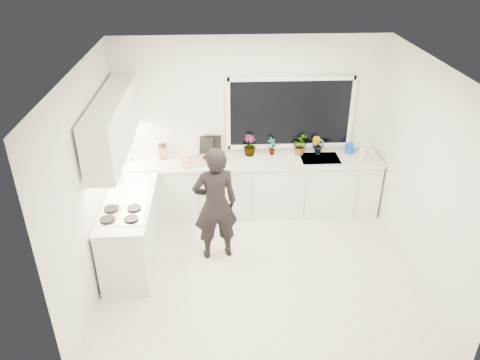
{
  "coord_description": "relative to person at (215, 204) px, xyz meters",
  "views": [
    {
      "loc": [
        -0.49,
        -4.85,
        4.02
      ],
      "look_at": [
        -0.22,
        0.4,
        1.15
      ],
      "focal_mm": 35.0,
      "sensor_mm": 36.0,
      "label": 1
    }
  ],
  "objects": [
    {
      "name": "window",
      "position": [
        1.15,
        1.36,
        0.74
      ],
      "size": [
        1.8,
        0.02,
        1.0
      ],
      "primitive_type": "cube",
      "color": "black",
      "rests_on": "wall_back"
    },
    {
      "name": "wall_right",
      "position": [
        2.56,
        -0.37,
        0.54
      ],
      "size": [
        0.02,
        3.5,
        2.7
      ],
      "primitive_type": "cube",
      "color": "white",
      "rests_on": "ground"
    },
    {
      "name": "herb_plants",
      "position": [
        1.07,
        1.24,
        0.26
      ],
      "size": [
        1.26,
        0.3,
        0.33
      ],
      "color": "#26662D",
      "rests_on": "countertop_back"
    },
    {
      "name": "picture_frame_large",
      "position": [
        -0.12,
        1.32,
        0.25
      ],
      "size": [
        0.21,
        0.1,
        0.28
      ],
      "primitive_type": "cube",
      "rotation": [
        0.0,
        0.0,
        -0.37
      ],
      "color": "black",
      "rests_on": "countertop_back"
    },
    {
      "name": "paper_towel_roll",
      "position": [
        -1.3,
        1.18,
        0.24
      ],
      "size": [
        0.12,
        0.12,
        0.26
      ],
      "primitive_type": "cylinder",
      "rotation": [
        0.0,
        0.0,
        -0.13
      ],
      "color": "white",
      "rests_on": "countertop_back"
    },
    {
      "name": "watering_can",
      "position": [
        2.08,
        1.24,
        0.17
      ],
      "size": [
        0.15,
        0.15,
        0.13
      ],
      "primitive_type": "cylinder",
      "rotation": [
        0.0,
        0.0,
        0.06
      ],
      "color": "blue",
      "rests_on": "countertop_back"
    },
    {
      "name": "stovetop",
      "position": [
        -1.14,
        -0.37,
        0.12
      ],
      "size": [
        0.56,
        0.48,
        0.03
      ],
      "primitive_type": "cube",
      "color": "black",
      "rests_on": "countertop_left"
    },
    {
      "name": "faucet",
      "position": [
        1.6,
        1.28,
        0.22
      ],
      "size": [
        0.03,
        0.03,
        0.22
      ],
      "primitive_type": "cylinder",
      "color": "silver",
      "rests_on": "countertop_back"
    },
    {
      "name": "base_cabinets_back",
      "position": [
        0.55,
        1.08,
        -0.37
      ],
      "size": [
        3.92,
        0.58,
        0.88
      ],
      "primitive_type": "cube",
      "color": "white",
      "rests_on": "floor"
    },
    {
      "name": "wall_back",
      "position": [
        0.55,
        1.39,
        0.54
      ],
      "size": [
        4.0,
        0.02,
        2.7
      ],
      "primitive_type": "cube",
      "color": "white",
      "rests_on": "ground"
    },
    {
      "name": "ceiling",
      "position": [
        0.55,
        -0.37,
        1.9
      ],
      "size": [
        4.0,
        3.5,
        0.02
      ],
      "primitive_type": "cube",
      "color": "white",
      "rests_on": "wall_back"
    },
    {
      "name": "pizza_tray",
      "position": [
        -0.24,
        1.05,
        0.12
      ],
      "size": [
        0.59,
        0.49,
        0.03
      ],
      "primitive_type": "cube",
      "rotation": [
        0.0,
        0.0,
        0.25
      ],
      "color": "#B6B6BA",
      "rests_on": "countertop_back"
    },
    {
      "name": "base_cabinets_left",
      "position": [
        -1.12,
        -0.02,
        -0.37
      ],
      "size": [
        0.58,
        1.6,
        0.88
      ],
      "primitive_type": "cube",
      "color": "white",
      "rests_on": "floor"
    },
    {
      "name": "utensil_crock",
      "position": [
        -1.3,
        0.43,
        0.19
      ],
      "size": [
        0.14,
        0.14,
        0.16
      ],
      "primitive_type": "cylinder",
      "rotation": [
        0.0,
        0.0,
        -0.08
      ],
      "color": "silver",
      "rests_on": "countertop_left"
    },
    {
      "name": "person",
      "position": [
        0.0,
        0.0,
        0.0
      ],
      "size": [
        0.66,
        0.5,
        1.63
      ],
      "primitive_type": "imported",
      "rotation": [
        0.0,
        0.0,
        3.33
      ],
      "color": "black",
      "rests_on": "floor"
    },
    {
      "name": "countertop_left",
      "position": [
        -1.12,
        -0.02,
        0.09
      ],
      "size": [
        0.62,
        1.6,
        0.04
      ],
      "primitive_type": "cube",
      "color": "silver",
      "rests_on": "base_cabinets_left"
    },
    {
      "name": "wall_left",
      "position": [
        -1.46,
        -0.37,
        0.54
      ],
      "size": [
        0.02,
        3.5,
        2.7
      ],
      "primitive_type": "cube",
      "color": "white",
      "rests_on": "ground"
    },
    {
      "name": "floor",
      "position": [
        0.55,
        -0.37,
        -0.82
      ],
      "size": [
        4.0,
        3.5,
        0.02
      ],
      "primitive_type": "cube",
      "color": "beige",
      "rests_on": "ground"
    },
    {
      "name": "sink",
      "position": [
        1.6,
        1.08,
        0.06
      ],
      "size": [
        0.58,
        0.42,
        0.14
      ],
      "primitive_type": "cube",
      "color": "silver",
      "rests_on": "countertop_back"
    },
    {
      "name": "picture_frame_small",
      "position": [
        -0.02,
        1.32,
        0.26
      ],
      "size": [
        0.25,
        0.05,
        0.3
      ],
      "primitive_type": "cube",
      "rotation": [
        0.0,
        0.0,
        -0.11
      ],
      "color": "black",
      "rests_on": "countertop_back"
    },
    {
      "name": "knife_block",
      "position": [
        -0.77,
        1.22,
        0.22
      ],
      "size": [
        0.14,
        0.12,
        0.22
      ],
      "primitive_type": "cube",
      "rotation": [
        0.0,
        0.0,
        0.16
      ],
      "color": "olive",
      "rests_on": "countertop_back"
    },
    {
      "name": "soap_bottles",
      "position": [
        2.21,
        0.93,
        0.25
      ],
      "size": [
        0.19,
        0.16,
        0.31
      ],
      "color": "#D8BF66",
      "rests_on": "countertop_back"
    },
    {
      "name": "upper_cabinets",
      "position": [
        -1.24,
        0.33,
        1.04
      ],
      "size": [
        0.34,
        2.1,
        0.7
      ],
      "primitive_type": "cube",
      "color": "white",
      "rests_on": "wall_left"
    },
    {
      "name": "pizza",
      "position": [
        -0.24,
        1.05,
        0.14
      ],
      "size": [
        0.53,
        0.44,
        0.01
      ],
      "primitive_type": "cube",
      "rotation": [
        0.0,
        0.0,
        0.25
      ],
      "color": "#B73618",
      "rests_on": "pizza_tray"
    },
    {
      "name": "countertop_back",
      "position": [
        0.55,
        1.07,
        0.09
      ],
      "size": [
        3.94,
        0.62,
        0.04
      ],
      "primitive_type": "cube",
      "color": "silver",
      "rests_on": "base_cabinets_back"
    }
  ]
}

